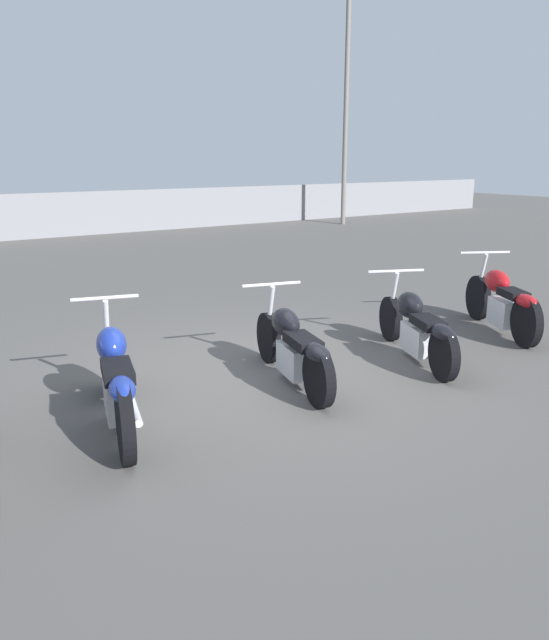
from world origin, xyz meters
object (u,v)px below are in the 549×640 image
at_px(motorcycle_slot_2, 293,347).
at_px(motorcycle_slot_3, 417,327).
at_px(motorcycle_slot_1, 116,380).
at_px(motorcycle_slot_4, 503,302).
at_px(light_pole_left, 347,74).

bearing_deg(motorcycle_slot_2, motorcycle_slot_3, 8.56).
xyz_separation_m(motorcycle_slot_1, motorcycle_slot_2, (1.88, -0.01, -0.03)).
bearing_deg(motorcycle_slot_3, motorcycle_slot_2, -162.43).
bearing_deg(motorcycle_slot_1, motorcycle_slot_3, 12.60).
bearing_deg(motorcycle_slot_4, light_pole_left, 85.96).
xyz_separation_m(light_pole_left, motorcycle_slot_4, (-7.21, -11.66, -4.43)).
height_order(motorcycle_slot_1, motorcycle_slot_3, motorcycle_slot_1).
height_order(motorcycle_slot_1, motorcycle_slot_2, motorcycle_slot_1).
xyz_separation_m(light_pole_left, motorcycle_slot_3, (-8.99, -11.82, -4.47)).
height_order(motorcycle_slot_2, motorcycle_slot_3, motorcycle_slot_2).
height_order(motorcycle_slot_1, motorcycle_slot_4, motorcycle_slot_1).
xyz_separation_m(motorcycle_slot_2, motorcycle_slot_3, (1.63, -0.17, -0.01)).
bearing_deg(motorcycle_slot_2, motorcycle_slot_1, -165.61).
bearing_deg(motorcycle_slot_4, motorcycle_slot_3, -147.25).
distance_m(motorcycle_slot_2, motorcycle_slot_3, 1.64).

